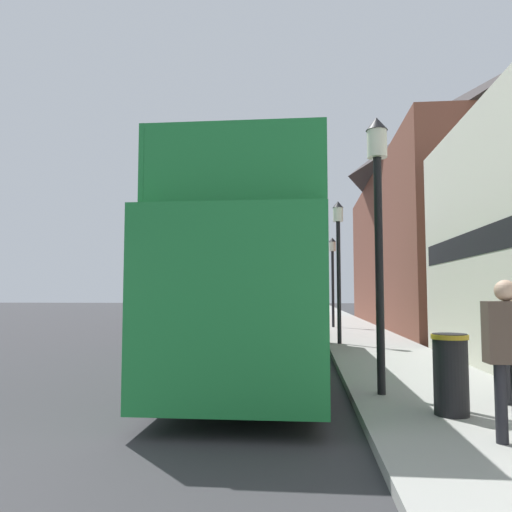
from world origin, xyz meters
The scene contains 11 objects.
ground_plane centered at (0.00, 21.00, 0.00)m, with size 144.00×144.00×0.00m, color #333335.
sidewalk centered at (6.52, 18.00, 0.07)m, with size 2.90×108.00×0.14m.
brick_terrace_rear centered at (10.98, 23.54, 5.64)m, with size 6.00×20.50×11.27m.
tour_bus centered at (3.42, 8.52, 1.81)m, with size 2.49×11.39×3.94m.
parked_car_ahead_of_bus centered at (3.98, 16.62, 0.68)m, with size 1.84×4.48×1.42m.
pedestrian_second centered at (6.50, 2.55, 1.18)m, with size 0.45×0.25×1.72m.
pedestrian_third centered at (7.29, 4.49, 1.09)m, with size 0.41×0.23×1.57m.
lamp_post_nearest centered at (5.55, 5.06, 3.23)m, with size 0.35×0.35×4.45m.
lamp_post_second centered at (5.46, 13.14, 3.31)m, with size 0.35×0.35×4.58m.
lamp_post_third centered at (5.73, 21.23, 3.14)m, with size 0.35×0.35×4.31m.
litter_bin centered at (6.25, 3.78, 0.70)m, with size 0.48×0.48×1.05m.
Camera 1 is at (4.35, -3.04, 1.71)m, focal length 35.00 mm.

